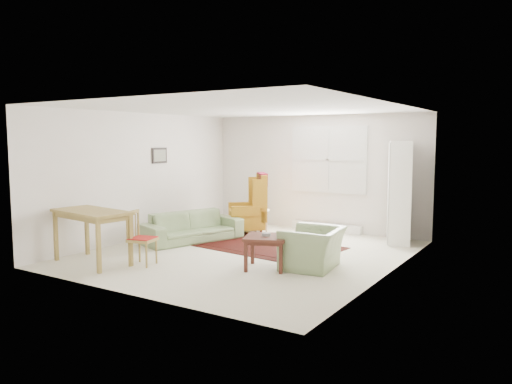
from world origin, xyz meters
The scene contains 10 objects.
room centered at (0.02, 0.21, 1.26)m, with size 5.04×5.54×2.51m.
rug centered at (0.00, 0.66, 0.01)m, with size 2.61×1.67×0.03m, color black, non-canonical shape.
sofa centered at (-1.48, 0.31, 0.40)m, with size 1.96×0.77×0.79m, color gray.
armchair centered at (1.41, -0.29, 0.37)m, with size 0.96×0.84×0.75m, color gray.
wingback_chair centered at (-1.06, 1.60, 0.64)m, with size 0.74×0.78×1.28m, color #BF871D, non-canonical shape.
coffee_table centered at (0.82, -0.70, 0.26)m, with size 0.63×0.63×0.52m, color #481F16, non-canonical shape.
stool centered at (-0.82, 1.77, 0.26)m, with size 0.38×0.38×0.51m, color white, non-canonical shape.
cabinet centered at (1.97, 2.30, 0.97)m, with size 0.41×0.78×1.95m, color white, non-canonical shape.
desk centered at (-1.71, -1.90, 0.43)m, with size 1.35×0.68×0.86m, color olive, non-canonical shape.
desk_chair centered at (-0.94, -1.55, 0.43)m, with size 0.38×0.38×0.86m, color olive, non-canonical shape.
Camera 1 is at (4.69, -7.13, 1.97)m, focal length 35.00 mm.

